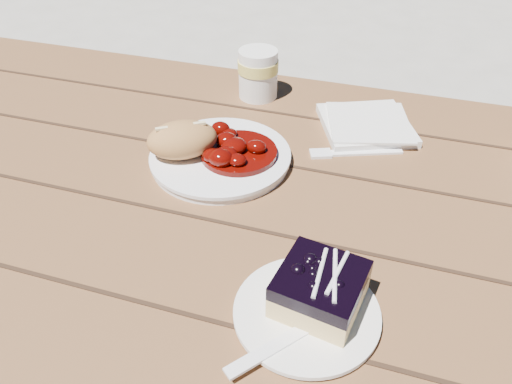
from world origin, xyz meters
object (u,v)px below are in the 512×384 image
(picnic_table, at_px, (306,278))
(dessert_plate, at_px, (306,314))
(blueberry_cake, at_px, (320,288))
(main_plate, at_px, (221,158))
(bread_roll, at_px, (182,140))
(second_cup, at_px, (258,74))

(picnic_table, height_order, dessert_plate, dessert_plate)
(dessert_plate, height_order, blueberry_cake, blueberry_cake)
(picnic_table, bearing_deg, dessert_plate, -79.80)
(picnic_table, distance_m, dessert_plate, 0.26)
(main_plate, distance_m, blueberry_cake, 0.32)
(picnic_table, relative_size, blueberry_cake, 19.12)
(picnic_table, xyz_separation_m, main_plate, (-0.17, 0.06, 0.17))
(bread_roll, distance_m, second_cup, 0.26)
(picnic_table, relative_size, main_plate, 9.01)
(blueberry_cake, distance_m, second_cup, 0.53)
(main_plate, height_order, dessert_plate, main_plate)
(picnic_table, distance_m, blueberry_cake, 0.28)
(picnic_table, xyz_separation_m, bread_roll, (-0.22, 0.04, 0.21))
(bread_roll, bearing_deg, picnic_table, -9.84)
(dessert_plate, bearing_deg, bread_roll, 136.98)
(main_plate, height_order, second_cup, second_cup)
(dessert_plate, xyz_separation_m, second_cup, (-0.21, 0.50, 0.04))
(picnic_table, relative_size, dessert_plate, 12.38)
(dessert_plate, bearing_deg, second_cup, 113.06)
(main_plate, bearing_deg, bread_roll, -160.02)
(picnic_table, bearing_deg, second_cup, 120.67)
(bread_roll, bearing_deg, second_cup, 80.00)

